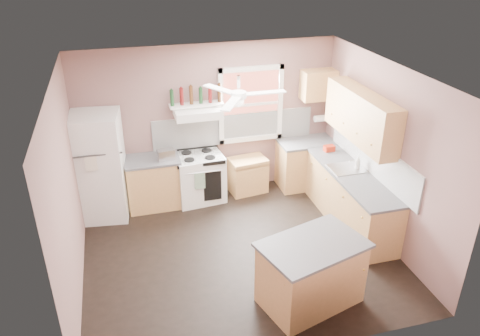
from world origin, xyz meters
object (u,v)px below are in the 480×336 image
object	(u,v)px
refrigerator	(100,167)
stove	(199,178)
toaster	(166,155)
cart	(248,175)
island	(311,274)

from	to	relation	value
refrigerator	stove	xyz separation A→B (m)	(1.63, 0.09, -0.47)
toaster	stove	size ratio (longest dim) A/B	0.33
toaster	cart	size ratio (longest dim) A/B	0.43
stove	cart	world-z (taller)	stove
refrigerator	toaster	bearing A→B (deg)	6.95
cart	island	distance (m)	3.00
toaster	stove	distance (m)	0.79
stove	island	xyz separation A→B (m)	(0.87, -2.95, 0.00)
cart	refrigerator	bearing A→B (deg)	175.41
refrigerator	cart	size ratio (longest dim) A/B	2.75
island	refrigerator	bearing A→B (deg)	114.82
refrigerator	cart	distance (m)	2.61
toaster	island	size ratio (longest dim) A/B	0.23
cart	island	size ratio (longest dim) A/B	0.54
refrigerator	toaster	size ratio (longest dim) A/B	6.44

